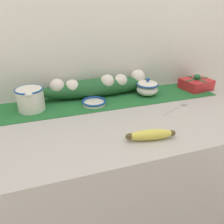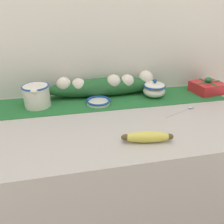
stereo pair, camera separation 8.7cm
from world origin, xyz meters
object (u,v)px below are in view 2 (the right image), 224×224
cream_pitcher (37,95)px  small_dish (98,102)px  sugar_bowl (154,89)px  spoon (188,108)px  banana (147,137)px  gift_box (207,87)px

cream_pitcher → small_dish: cream_pitcher is taller
cream_pitcher → small_dish: (0.28, -0.03, -0.04)m
sugar_bowl → spoon: (0.10, -0.17, -0.04)m
banana → cream_pitcher: bearing=136.0°
small_dish → gift_box: (0.61, 0.03, 0.02)m
cream_pitcher → spoon: bearing=-14.3°
cream_pitcher → gift_box: bearing=0.1°
gift_box → spoon: bearing=-139.9°
sugar_bowl → cream_pitcher: bearing=179.9°
small_dish → banana: bearing=-71.8°
banana → gift_box: size_ratio=1.10×
gift_box → sugar_bowl: bearing=-179.6°
cream_pitcher → sugar_bowl: bearing=-0.1°
cream_pitcher → sugar_bowl: size_ratio=1.25×
sugar_bowl → banana: 0.43m
cream_pitcher → gift_box: cream_pitcher is taller
sugar_bowl → small_dish: bearing=-174.1°
small_dish → gift_box: 0.61m
cream_pitcher → banana: cream_pitcher is taller
sugar_bowl → small_dish: size_ratio=0.97×
sugar_bowl → gift_box: bearing=0.4°
gift_box → small_dish: bearing=-176.9°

